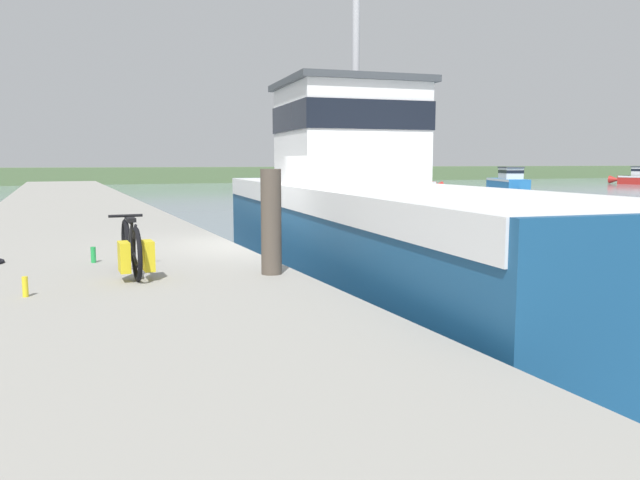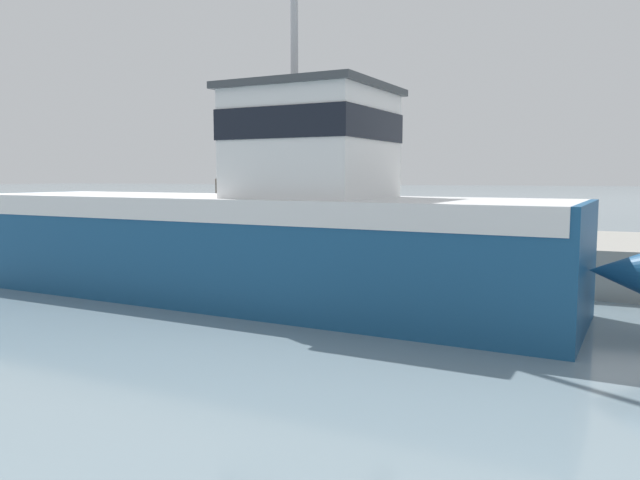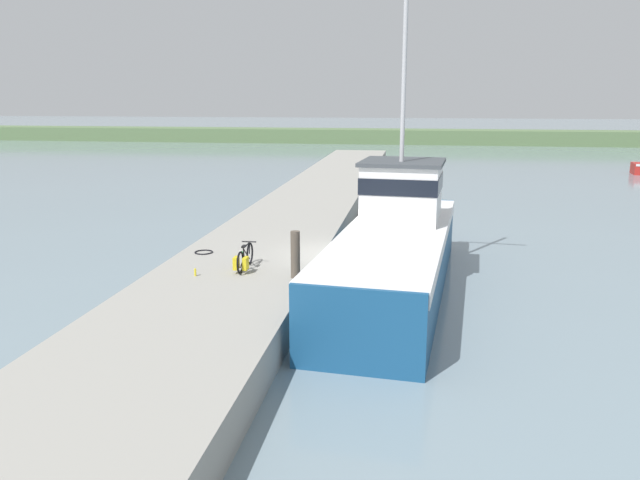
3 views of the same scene
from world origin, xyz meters
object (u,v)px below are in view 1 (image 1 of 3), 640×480
boat_orange_near (509,181)px  mooring_post (271,222)px  water_bottle_on_curb (25,287)px  water_bottle_by_bike (93,255)px  boat_blue_far (405,182)px  fishing_boat_main (363,217)px  bicycle_touring (133,250)px

boat_orange_near → mooring_post: (-33.57, -35.69, 0.87)m
water_bottle_on_curb → water_bottle_by_bike: bearing=69.4°
boat_blue_far → water_bottle_on_curb: size_ratio=28.33×
boat_orange_near → mooring_post: mooring_post is taller
fishing_boat_main → mooring_post: (-2.75, -2.82, 0.26)m
mooring_post → water_bottle_on_curb: mooring_post is taller
boat_orange_near → water_bottle_by_bike: (-35.62, -33.84, 0.31)m
boat_blue_far → mooring_post: bearing=-26.3°
bicycle_touring → water_bottle_on_curb: (-1.20, -0.81, -0.22)m
fishing_boat_main → bicycle_touring: fishing_boat_main is taller
boat_orange_near → bicycle_touring: boat_orange_near is taller
water_bottle_on_curb → bicycle_touring: bearing=34.1°
boat_orange_near → boat_blue_far: bearing=25.0°
boat_blue_far → water_bottle_on_curb: bearing=-29.3°
fishing_boat_main → mooring_post: size_ratio=10.97×
fishing_boat_main → bicycle_touring: (-4.40, -2.29, -0.08)m
water_bottle_on_curb → boat_orange_near: bearing=44.6°
water_bottle_by_bike → bicycle_touring: bearing=-73.1°
mooring_post → water_bottle_by_bike: 2.82m
mooring_post → water_bottle_on_curb: 2.92m
mooring_post → bicycle_touring: bearing=161.9°
fishing_boat_main → water_bottle_by_bike: (-4.80, -0.97, -0.30)m
water_bottle_on_curb → boat_blue_far: bearing=53.9°
boat_blue_far → bicycle_touring: (-24.58, -34.61, 0.50)m
boat_orange_near → mooring_post: 49.01m
water_bottle_by_bike → fishing_boat_main: bearing=11.4°
boat_orange_near → water_bottle_on_curb: bearing=66.7°
boat_blue_far → water_bottle_by_bike: bearing=-30.1°
boat_blue_far → water_bottle_on_curb: boat_blue_far is taller
mooring_post → boat_blue_far: bearing=56.9°
water_bottle_by_bike → boat_blue_far: bearing=53.1°
mooring_post → water_bottle_by_bike: size_ratio=5.91×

